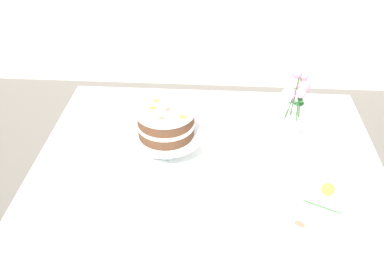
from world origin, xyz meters
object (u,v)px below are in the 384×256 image
Objects in this scene: layer_cake at (166,121)px; flower_vase at (295,109)px; dining_table at (208,171)px; cake_stand at (167,137)px; fallen_rose at (328,190)px.

flower_vase reaches higher than layer_cake.
layer_cake is at bearing -179.28° from dining_table.
fallen_rose is at bearing -18.19° from cake_stand.
dining_table is 0.50m from fallen_rose.
layer_cake is (0.00, -0.00, 0.08)m from cake_stand.
flower_vase reaches higher than cake_stand.
cake_stand is at bearing 161.81° from fallen_rose.
dining_table is 4.83× the size of cake_stand.
flower_vase is 2.57× the size of fallen_rose.
layer_cake is 0.73× the size of flower_vase.
cake_stand is 2.33× the size of fallen_rose.
cake_stand reaches higher than dining_table.
fallen_rose is (0.62, -0.20, -0.14)m from layer_cake.
cake_stand is (-0.17, -0.00, 0.17)m from dining_table.
cake_stand is at bearing -179.29° from dining_table.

